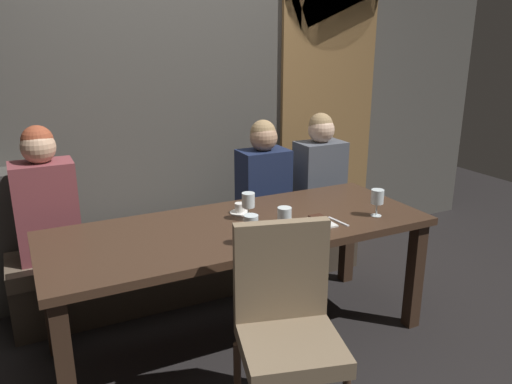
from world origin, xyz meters
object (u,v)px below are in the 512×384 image
at_px(dining_table, 240,239).
at_px(wine_glass_far_right, 284,216).
at_px(wine_glass_near_right, 248,201).
at_px(diner_far_end, 320,166).
at_px(fork_on_table, 338,221).
at_px(diner_bearded, 263,174).
at_px(diner_redhead, 45,197).
at_px(wine_glass_far_left, 251,225).
at_px(espresso_cup, 240,209).
at_px(wine_glass_center_back, 377,197).
at_px(banquette_bench, 200,260).
at_px(chair_near_side, 287,317).
at_px(dessert_plate, 316,222).

bearing_deg(dining_table, wine_glass_far_right, -62.10).
bearing_deg(wine_glass_near_right, diner_far_end, 35.10).
relative_size(dining_table, wine_glass_near_right, 13.41).
relative_size(wine_glass_far_right, fork_on_table, 0.96).
distance_m(dining_table, wine_glass_far_right, 0.36).
xyz_separation_m(diner_bearded, wine_glass_near_right, (-0.44, -0.66, 0.05)).
bearing_deg(wine_glass_far_right, wine_glass_near_right, 100.94).
distance_m(diner_bearded, diner_far_end, 0.48).
bearing_deg(diner_redhead, wine_glass_far_left, -47.83).
bearing_deg(wine_glass_far_left, diner_redhead, 132.17).
distance_m(wine_glass_far_left, fork_on_table, 0.62).
height_order(wine_glass_far_right, espresso_cup, wine_glass_far_right).
bearing_deg(wine_glass_near_right, wine_glass_center_back, -21.41).
distance_m(banquette_bench, espresso_cup, 0.75).
bearing_deg(wine_glass_far_left, diner_bearded, 59.73).
height_order(chair_near_side, wine_glass_near_right, chair_near_side).
relative_size(chair_near_side, wine_glass_near_right, 5.98).
distance_m(wine_glass_far_left, espresso_cup, 0.50).
distance_m(dining_table, banquette_bench, 0.82).
distance_m(dining_table, chair_near_side, 0.74).
height_order(banquette_bench, fork_on_table, fork_on_table).
xyz_separation_m(banquette_bench, espresso_cup, (0.08, -0.52, 0.54)).
height_order(banquette_bench, chair_near_side, chair_near_side).
distance_m(dining_table, diner_redhead, 1.22).
xyz_separation_m(dining_table, banquette_bench, (0.00, 0.70, -0.42)).
bearing_deg(dessert_plate, wine_glass_far_right, -162.48).
height_order(chair_near_side, wine_glass_far_right, chair_near_side).
height_order(dining_table, wine_glass_far_left, wine_glass_far_left).
xyz_separation_m(diner_bearded, diner_far_end, (0.48, -0.02, 0.01)).
height_order(chair_near_side, espresso_cup, chair_near_side).
relative_size(chair_near_side, espresso_cup, 8.17).
xyz_separation_m(diner_far_end, wine_glass_far_right, (-0.86, -0.96, 0.04)).
relative_size(dessert_plate, fork_on_table, 1.12).
height_order(diner_bearded, espresso_cup, diner_bearded).
bearing_deg(wine_glass_near_right, dessert_plate, -37.02).
bearing_deg(wine_glass_far_right, wine_glass_center_back, 3.28).
height_order(wine_glass_far_right, wine_glass_near_right, same).
bearing_deg(chair_near_side, diner_redhead, 121.38).
xyz_separation_m(chair_near_side, fork_on_table, (0.63, 0.51, 0.18)).
distance_m(banquette_bench, chair_near_side, 1.46).
relative_size(dining_table, wine_glass_far_right, 13.41).
bearing_deg(diner_far_end, wine_glass_near_right, -144.90).
height_order(diner_bearded, wine_glass_far_right, diner_bearded).
xyz_separation_m(wine_glass_center_back, wine_glass_far_left, (-0.86, -0.06, -0.00)).
relative_size(diner_redhead, wine_glass_far_left, 5.04).
bearing_deg(wine_glass_far_left, banquette_bench, 85.89).
xyz_separation_m(dining_table, dessert_plate, (0.39, -0.18, 0.10)).
bearing_deg(diner_redhead, diner_far_end, -0.21).
relative_size(diner_far_end, wine_glass_near_right, 4.70).
relative_size(wine_glass_far_right, espresso_cup, 1.37).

